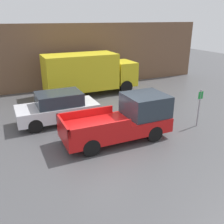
{
  "coord_description": "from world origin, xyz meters",
  "views": [
    {
      "loc": [
        -3.97,
        -9.68,
        5.61
      ],
      "look_at": [
        1.02,
        1.18,
        1.05
      ],
      "focal_mm": 40.0,
      "sensor_mm": 36.0,
      "label": 1
    }
  ],
  "objects": [
    {
      "name": "car",
      "position": [
        -1.25,
        3.48,
        0.88
      ],
      "size": [
        4.44,
        1.99,
        1.74
      ],
      "color": "silver",
      "rests_on": "ground"
    },
    {
      "name": "building_wall",
      "position": [
        0.0,
        10.53,
        2.58
      ],
      "size": [
        28.0,
        0.15,
        5.17
      ],
      "color": "brown",
      "rests_on": "ground"
    },
    {
      "name": "ground_plane",
      "position": [
        0.0,
        0.0,
        0.0
      ],
      "size": [
        60.0,
        60.0,
        0.0
      ],
      "primitive_type": "plane",
      "color": "#4C4C4F"
    },
    {
      "name": "parking_sign",
      "position": [
        5.51,
        -0.21,
        1.17
      ],
      "size": [
        0.3,
        0.07,
        2.06
      ],
      "color": "gray",
      "rests_on": "ground"
    },
    {
      "name": "pickup_truck",
      "position": [
        1.26,
        0.18,
        0.98
      ],
      "size": [
        5.19,
        2.09,
        2.09
      ],
      "color": "red",
      "rests_on": "ground"
    },
    {
      "name": "delivery_truck",
      "position": [
        2.17,
        8.05,
        1.68
      ],
      "size": [
        7.02,
        2.46,
        3.09
      ],
      "color": "gold",
      "rests_on": "ground"
    }
  ]
}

